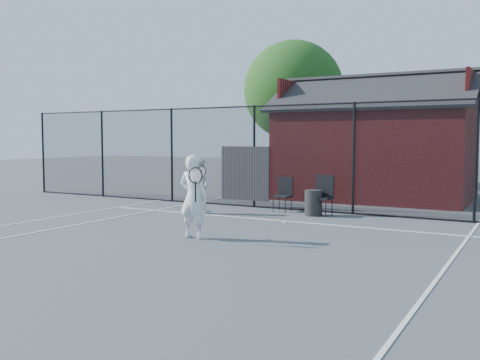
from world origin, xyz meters
The scene contains 10 objects.
ground centered at (0.00, 0.00, 0.00)m, with size 80.00×80.00×0.00m, color #464A50.
court_lines centered at (0.00, -1.32, 0.01)m, with size 11.02×18.00×0.01m.
fence centered at (-0.30, 5.00, 1.45)m, with size 22.04×3.00×3.00m.
clubhouse centered at (0.50, 9.00, 1.61)m, with size 6.50×4.36×4.19m.
tree_left centered at (-4.50, 13.50, 4.19)m, with size 4.48×4.48×6.44m.
player_front centered at (-0.77, 0.04, 0.85)m, with size 0.77×0.57×1.70m.
player_back centered at (-2.78, 3.23, 0.74)m, with size 0.85×0.68×1.49m.
chair_left centered at (-0.90, 4.60, 0.47)m, with size 0.45×0.47×0.94m, color black.
chair_right centered at (0.36, 4.35, 0.52)m, with size 0.50×0.52×1.04m, color black.
waste_bin centered at (0.16, 4.27, 0.34)m, with size 0.46×0.46×0.68m, color black.
Camera 1 is at (5.35, -8.88, 2.02)m, focal length 40.00 mm.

